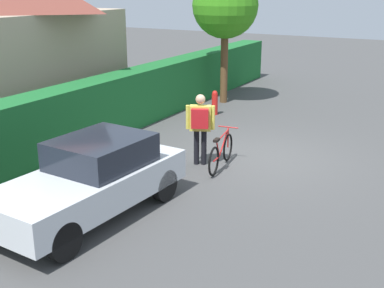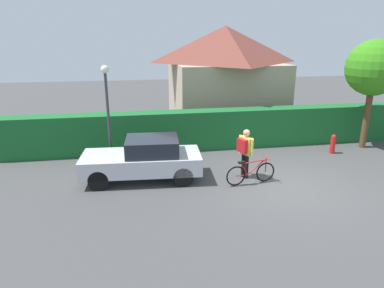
# 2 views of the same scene
# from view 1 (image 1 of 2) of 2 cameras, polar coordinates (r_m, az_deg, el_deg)

# --- Properties ---
(ground_plane) EXTENTS (60.00, 60.00, 0.00)m
(ground_plane) POSITION_cam_1_polar(r_m,az_deg,el_deg) (12.65, 7.61, -1.51)
(ground_plane) COLOR #454545
(hedge_row) EXTENTS (21.09, 0.90, 1.67)m
(hedge_row) POSITION_cam_1_polar(r_m,az_deg,el_deg) (14.58, -9.08, 4.47)
(hedge_row) COLOR #1A612A
(hedge_row) RESTS_ON ground
(house_distant) EXTENTS (5.87, 6.17, 5.26)m
(house_distant) POSITION_cam_1_polar(r_m,az_deg,el_deg) (17.63, -21.04, 11.95)
(house_distant) COLOR tan
(house_distant) RESTS_ON ground
(parked_car_near) EXTENTS (4.07, 1.91, 1.45)m
(parked_car_near) POSITION_cam_1_polar(r_m,az_deg,el_deg) (9.40, -11.38, -3.87)
(parked_car_near) COLOR silver
(parked_car_near) RESTS_ON ground
(bicycle) EXTENTS (1.75, 0.50, 0.87)m
(bicycle) POSITION_cam_1_polar(r_m,az_deg,el_deg) (11.74, 3.35, -0.99)
(bicycle) COLOR black
(bicycle) RESTS_ON ground
(person_rider) EXTENTS (0.49, 0.64, 1.72)m
(person_rider) POSITION_cam_1_polar(r_m,az_deg,el_deg) (11.72, 0.95, 2.47)
(person_rider) COLOR black
(person_rider) RESTS_ON ground
(tree_kerbside) EXTENTS (2.31, 2.31, 4.61)m
(tree_kerbside) POSITION_cam_1_polar(r_m,az_deg,el_deg) (17.96, 3.84, 15.52)
(tree_kerbside) COLOR brown
(tree_kerbside) RESTS_ON ground
(fire_hydrant) EXTENTS (0.20, 0.20, 0.81)m
(fire_hydrant) POSITION_cam_1_polar(r_m,az_deg,el_deg) (16.55, 2.62, 4.79)
(fire_hydrant) COLOR red
(fire_hydrant) RESTS_ON ground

